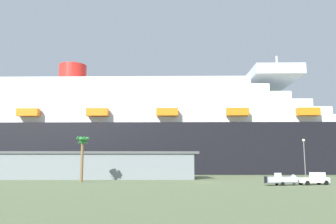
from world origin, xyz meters
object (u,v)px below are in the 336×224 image
object	(u,v)px
pickup_truck	(314,179)
palm_tree	(83,145)
small_boat_on_trailer	(284,180)
parked_car_black_coupe	(81,176)
cruise_ship	(135,135)
parked_car_white_van	(121,176)
parked_car_silver_sedan	(53,176)
street_lamp	(304,154)

from	to	relation	value
pickup_truck	palm_tree	world-z (taller)	palm_tree
small_boat_on_trailer	parked_car_black_coupe	size ratio (longest dim) A/B	1.60
cruise_ship	palm_tree	bearing A→B (deg)	-93.90
small_boat_on_trailer	cruise_ship	bearing A→B (deg)	111.75
cruise_ship	palm_tree	xyz separation A→B (m)	(-4.83, -70.78, -8.37)
small_boat_on_trailer	parked_car_black_coupe	distance (m)	50.11
cruise_ship	pickup_truck	xyz separation A→B (m)	(38.92, -81.92, -14.92)
parked_car_white_van	parked_car_silver_sedan	distance (m)	16.87
palm_tree	parked_car_black_coupe	bearing A→B (deg)	103.91
parked_car_silver_sedan	parked_car_white_van	bearing A→B (deg)	-2.66
small_boat_on_trailer	palm_tree	distance (m)	40.57
parked_car_black_coupe	parked_car_silver_sedan	bearing A→B (deg)	-163.48
small_boat_on_trailer	street_lamp	world-z (taller)	street_lamp
pickup_truck	small_boat_on_trailer	world-z (taller)	pickup_truck
parked_car_white_van	cruise_ship	bearing A→B (deg)	91.88
cruise_ship	parked_car_white_van	bearing A→B (deg)	-88.12
cruise_ship	parked_car_black_coupe	world-z (taller)	cruise_ship
cruise_ship	parked_car_white_van	world-z (taller)	cruise_ship
cruise_ship	small_boat_on_trailer	size ratio (longest dim) A/B	29.84
street_lamp	palm_tree	bearing A→B (deg)	175.75
cruise_ship	street_lamp	world-z (taller)	cruise_ship
pickup_truck	small_boat_on_trailer	bearing A→B (deg)	-167.09
pickup_truck	street_lamp	xyz separation A→B (m)	(1.62, 7.77, 4.57)
cruise_ship	palm_tree	size ratio (longest dim) A/B	23.25
cruise_ship	street_lamp	bearing A→B (deg)	-61.33
cruise_ship	small_boat_on_trailer	xyz separation A→B (m)	(33.20, -83.23, -15.00)
street_lamp	parked_car_white_van	world-z (taller)	street_lamp
pickup_truck	parked_car_black_coupe	distance (m)	54.32
parked_car_white_van	parked_car_silver_sedan	size ratio (longest dim) A/B	0.93
small_boat_on_trailer	palm_tree	size ratio (longest dim) A/B	0.78
parked_car_black_coupe	parked_car_white_van	distance (m)	10.84
pickup_truck	palm_tree	xyz separation A→B (m)	(-43.75, 11.14, 6.54)
small_boat_on_trailer	street_lamp	xyz separation A→B (m)	(7.34, 9.08, 4.65)
parked_car_black_coupe	parked_car_silver_sedan	distance (m)	6.62
street_lamp	parked_car_black_coupe	distance (m)	52.74
small_boat_on_trailer	parked_car_black_coupe	world-z (taller)	small_boat_on_trailer
small_boat_on_trailer	street_lamp	bearing A→B (deg)	51.05
pickup_truck	parked_car_silver_sedan	world-z (taller)	pickup_truck
palm_tree	street_lamp	size ratio (longest dim) A/B	1.09
street_lamp	parked_car_black_coupe	bearing A→B (deg)	159.31
pickup_truck	street_lamp	bearing A→B (deg)	78.20
cruise_ship	street_lamp	size ratio (longest dim) A/B	25.35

